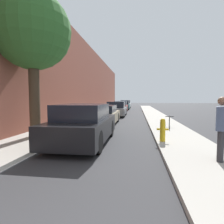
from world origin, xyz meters
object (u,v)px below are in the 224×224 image
object	(u,v)px
pedestrian	(221,126)
parked_car_champagne	(103,115)
parked_car_black	(84,124)
fire_hydrant	(163,130)
street_tree_near	(33,32)
parked_car_red	(121,107)
parked_car_grey	(117,109)
bicycle	(169,121)
parked_car_white	(126,104)
parked_car_teal	(124,105)

from	to	relation	value
pedestrian	parked_car_champagne	bearing A→B (deg)	-126.63
parked_car_black	fire_hydrant	xyz separation A→B (m)	(2.92, 0.16, -0.15)
parked_car_champagne	street_tree_near	xyz separation A→B (m)	(-1.98, -4.68, 3.71)
parked_car_champagne	street_tree_near	size ratio (longest dim) A/B	0.77
parked_car_red	pedestrian	xyz separation A→B (m)	(4.20, -18.74, 0.35)
parked_car_grey	bicycle	distance (m)	8.50
parked_car_black	parked_car_red	xyz separation A→B (m)	(-0.13, 16.92, -0.05)
parked_car_white	parked_car_red	bearing A→B (deg)	-89.86
parked_car_white	pedestrian	size ratio (longest dim) A/B	2.74
parked_car_grey	parked_car_teal	world-z (taller)	parked_car_grey
street_tree_near	pedestrian	world-z (taller)	street_tree_near
parked_car_black	pedestrian	xyz separation A→B (m)	(4.07, -1.82, 0.31)
parked_car_grey	street_tree_near	distance (m)	11.67
fire_hydrant	bicycle	world-z (taller)	fire_hydrant
parked_car_black	fire_hydrant	bearing A→B (deg)	3.05
parked_car_grey	parked_car_red	distance (m)	5.68
parked_car_red	street_tree_near	distance (m)	17.07
parked_car_grey	parked_car_white	world-z (taller)	parked_car_white
street_tree_near	pedestrian	xyz separation A→B (m)	(6.25, -2.20, -3.31)
parked_car_champagne	parked_car_red	bearing A→B (deg)	89.67
pedestrian	parked_car_white	bearing A→B (deg)	-150.29
parked_car_red	fire_hydrant	world-z (taller)	parked_car_red
parked_car_grey	parked_car_teal	xyz separation A→B (m)	(-0.13, 11.19, -0.01)
parked_car_black	parked_car_white	size ratio (longest dim) A/B	0.97
fire_hydrant	pedestrian	world-z (taller)	pedestrian
parked_car_black	bicycle	distance (m)	5.20
street_tree_near	fire_hydrant	world-z (taller)	street_tree_near
parked_car_champagne	parked_car_red	world-z (taller)	parked_car_red
pedestrian	parked_car_red	bearing A→B (deg)	-145.83
parked_car_champagne	pedestrian	world-z (taller)	pedestrian
parked_car_teal	fire_hydrant	distance (m)	22.48
parked_car_teal	parked_car_white	distance (m)	5.18
fire_hydrant	bicycle	size ratio (longest dim) A/B	0.56
parked_car_grey	parked_car_white	distance (m)	16.37
bicycle	parked_car_white	bearing A→B (deg)	108.83
pedestrian	parked_car_black	bearing A→B (deg)	-92.56
parked_car_red	parked_car_teal	world-z (taller)	parked_car_red
parked_car_red	bicycle	bearing A→B (deg)	-73.79
parked_car_red	parked_car_teal	distance (m)	5.51
parked_car_black	bicycle	world-z (taller)	parked_car_black
parked_car_white	street_tree_near	distance (m)	27.55
parked_car_black	parked_car_teal	bearing A→B (deg)	90.33
street_tree_near	parked_car_champagne	bearing A→B (deg)	67.06
parked_car_white	parked_car_black	bearing A→B (deg)	-89.67
parked_car_champagne	street_tree_near	distance (m)	6.29
parked_car_grey	bicycle	bearing A→B (deg)	-63.90
parked_car_grey	street_tree_near	bearing A→B (deg)	-101.34
parked_car_champagne	street_tree_near	world-z (taller)	street_tree_near
parked_car_black	bicycle	xyz separation A→B (m)	(3.74, 3.61, -0.27)
parked_car_champagne	parked_car_teal	xyz separation A→B (m)	(0.07, 17.38, 0.04)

